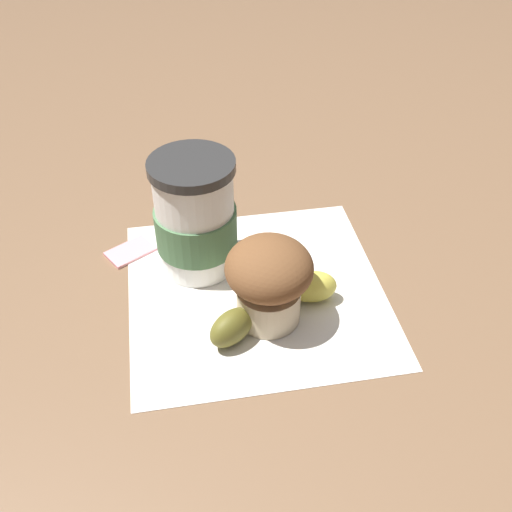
{
  "coord_description": "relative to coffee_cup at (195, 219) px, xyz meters",
  "views": [
    {
      "loc": [
        0.02,
        -0.45,
        0.43
      ],
      "look_at": [
        0.0,
        0.0,
        0.05
      ],
      "focal_mm": 42.0,
      "sensor_mm": 36.0,
      "label": 1
    }
  ],
  "objects": [
    {
      "name": "banana",
      "position": [
        0.08,
        -0.08,
        -0.04
      ],
      "size": [
        0.13,
        0.1,
        0.03
      ],
      "color": "#D6CC4C",
      "rests_on": "paper_napkin"
    },
    {
      "name": "muffin",
      "position": [
        0.08,
        -0.08,
        -0.01
      ],
      "size": [
        0.08,
        0.08,
        0.09
      ],
      "color": "beige",
      "rests_on": "paper_napkin"
    },
    {
      "name": "coffee_cup",
      "position": [
        0.0,
        0.0,
        0.0
      ],
      "size": [
        0.09,
        0.09,
        0.13
      ],
      "color": "white",
      "rests_on": "paper_napkin"
    },
    {
      "name": "ground_plane",
      "position": [
        0.06,
        -0.04,
        -0.06
      ],
      "size": [
        3.0,
        3.0,
        0.0
      ],
      "primitive_type": "plane",
      "color": "brown"
    },
    {
      "name": "sugar_packet",
      "position": [
        -0.08,
        0.01,
        -0.06
      ],
      "size": [
        0.06,
        0.06,
        0.01
      ],
      "primitive_type": "cube",
      "rotation": [
        0.0,
        0.0,
        0.76
      ],
      "color": "pink",
      "rests_on": "ground_plane"
    },
    {
      "name": "paper_napkin",
      "position": [
        0.06,
        -0.04,
        -0.06
      ],
      "size": [
        0.31,
        0.31,
        0.0
      ],
      "primitive_type": "cube",
      "rotation": [
        0.0,
        0.0,
        0.23
      ],
      "color": "white",
      "rests_on": "ground_plane"
    }
  ]
}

